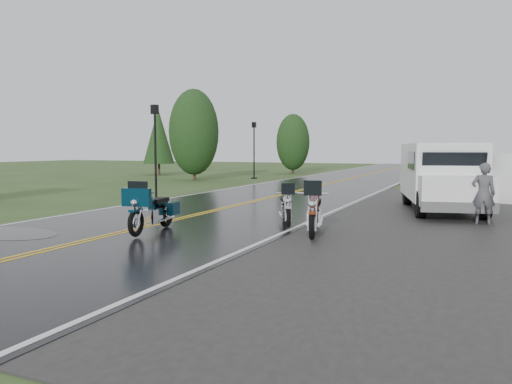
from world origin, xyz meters
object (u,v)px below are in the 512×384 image
van_white (421,180)px  motorcycle_red (312,214)px  lamp_post_far_left (254,150)px  lamp_post_near_left (155,152)px  motorcycle_teal (136,212)px  motorcycle_silver (288,208)px  person_at_van (483,195)px

van_white → motorcycle_red: bearing=-123.5°
van_white → lamp_post_far_left: lamp_post_far_left is taller
lamp_post_near_left → motorcycle_teal: bearing=-57.6°
motorcycle_silver → lamp_post_far_left: (-10.05, 20.01, 1.45)m
motorcycle_red → lamp_post_near_left: 10.97m
van_white → person_at_van: size_ratio=3.50×
lamp_post_far_left → motorcycle_teal: bearing=-72.5°
van_white → motorcycle_teal: bearing=-145.5°
motorcycle_red → person_at_van: person_at_van is taller
motorcycle_teal → motorcycle_silver: bearing=35.3°
motorcycle_teal → van_white: size_ratio=0.37×
motorcycle_red → lamp_post_near_left: size_ratio=0.57×
motorcycle_teal → motorcycle_silver: size_ratio=1.15×
motorcycle_red → lamp_post_far_left: bearing=102.7°
van_white → person_at_van: (1.75, -0.65, -0.33)m
lamp_post_near_left → lamp_post_far_left: (-2.32, 15.11, 0.02)m
person_at_van → lamp_post_near_left: (-12.47, 1.88, 1.13)m
person_at_van → lamp_post_near_left: 12.67m
person_at_van → lamp_post_far_left: 22.56m
motorcycle_silver → lamp_post_far_left: lamp_post_far_left is taller
van_white → motorcycle_silver: bearing=-142.5°
person_at_van → lamp_post_far_left: lamp_post_far_left is taller
motorcycle_teal → motorcycle_silver: 3.98m
motorcycle_teal → person_at_van: size_ratio=1.30×
motorcycle_silver → lamp_post_near_left: bearing=123.0°
person_at_van → motorcycle_red: bearing=45.2°
motorcycle_red → person_at_van: (3.62, 4.46, 0.19)m
motorcycle_silver → lamp_post_far_left: bearing=92.1°
motorcycle_teal → person_at_van: person_at_van is taller
motorcycle_teal → lamp_post_near_left: (-4.88, 7.68, 1.34)m
motorcycle_silver → lamp_post_far_left: 22.44m
van_white → lamp_post_far_left: bearing=115.3°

